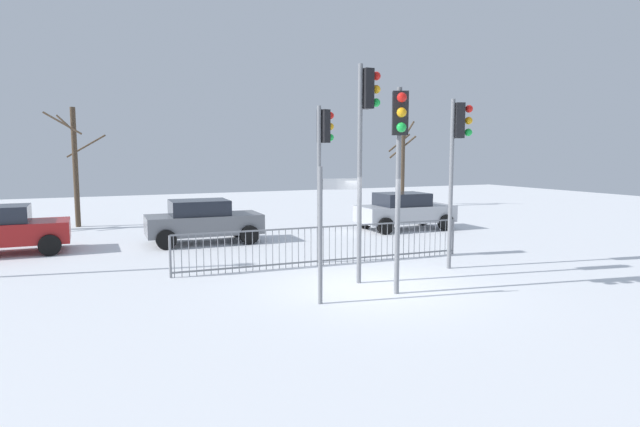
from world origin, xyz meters
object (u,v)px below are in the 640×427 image
Objects in this scene: traffic_light_foreground_left at (323,148)px; car_silver_mid at (404,210)px; direction_sign_post at (324,227)px; bare_tree_left at (75,164)px; traffic_light_rear_left at (400,144)px; traffic_light_foreground_right at (365,125)px; car_grey_trailing at (203,221)px; traffic_light_mid_right at (458,145)px; bare_tree_centre at (402,167)px.

traffic_light_foreground_left is 1.12× the size of car_silver_mid.
bare_tree_left reaches higher than direction_sign_post.
traffic_light_foreground_left is at bearing -139.04° from car_silver_mid.
traffic_light_rear_left is 10.37m from car_silver_mid.
car_silver_mid is (5.70, 7.04, -2.92)m from traffic_light_foreground_right.
car_grey_trailing is 0.79× the size of bare_tree_left.
traffic_light_mid_right is (2.94, 0.37, -0.44)m from traffic_light_foreground_right.
traffic_light_mid_right is at bearing 35.02° from traffic_light_foreground_left.
traffic_light_mid_right is 1.59× the size of direction_sign_post.
bare_tree_left is at bearing -40.78° from traffic_light_rear_left.
traffic_light_foreground_left is 0.86× the size of traffic_light_foreground_right.
traffic_light_rear_left is at bearing -66.81° from bare_tree_left.
car_silver_mid is at bearing 179.61° from traffic_light_mid_right.
bare_tree_centre is (12.27, 16.13, 0.68)m from direction_sign_post.
traffic_light_rear_left is 2.40m from direction_sign_post.
traffic_light_rear_left is (0.09, -1.31, -0.45)m from traffic_light_foreground_right.
traffic_light_foreground_left is 3.58m from traffic_light_mid_right.
traffic_light_rear_left is 0.90× the size of bare_tree_left.
traffic_light_foreground_right is 1.39m from traffic_light_rear_left.
traffic_light_rear_left is 1.14× the size of car_silver_mid.
bare_tree_centre is (10.65, 14.88, -1.44)m from traffic_light_foreground_right.
bare_tree_centre is at bearing 32.86° from car_grey_trailing.
traffic_light_foreground_right is at bearing -59.96° from traffic_light_rear_left.
bare_tree_left is (-9.09, 12.90, -0.65)m from traffic_light_mid_right.
bare_tree_left is (-6.16, 13.27, -1.09)m from traffic_light_foreground_right.
traffic_light_mid_right is 5.13m from direction_sign_post.
traffic_light_foreground_right is at bearing -70.31° from car_grey_trailing.
bare_tree_centre is (12.93, 7.73, 1.48)m from car_grey_trailing.
bare_tree_left reaches higher than car_grey_trailing.
traffic_light_rear_left is (-0.02, -3.89, 0.07)m from traffic_light_foreground_left.
traffic_light_rear_left is 3.31m from traffic_light_mid_right.
bare_tree_centre is (10.54, 12.30, -0.92)m from traffic_light_foreground_left.
direction_sign_post is (-1.63, -1.25, -2.12)m from traffic_light_foreground_right.
bare_tree_centre is (4.94, 7.84, 1.48)m from car_silver_mid.
bare_tree_centre is at bearing 60.09° from car_silver_mid.
traffic_light_foreground_left reaches higher than car_silver_mid.
traffic_light_foreground_left is 5.70m from car_grey_trailing.
direction_sign_post reaches higher than car_grey_trailing.
traffic_light_foreground_right is at bearing 52.76° from direction_sign_post.
traffic_light_rear_left is at bearing -72.34° from car_grey_trailing.
car_grey_trailing is (-2.39, 4.58, -2.40)m from traffic_light_foreground_left.
bare_tree_centre is (7.71, 14.50, -1.00)m from traffic_light_mid_right.
bare_tree_left is (-4.53, 14.52, 1.03)m from direction_sign_post.
traffic_light_mid_right is at bearing -50.41° from car_grey_trailing.
traffic_light_foreground_right is 1.82× the size of direction_sign_post.
traffic_light_foreground_right is 1.14× the size of traffic_light_mid_right.
bare_tree_centre reaches higher than car_silver_mid.
traffic_light_foreground_left is 2.63m from traffic_light_foreground_right.
bare_tree_centre is at bearing 5.46° from bare_tree_left.
bare_tree_centre is at bearing 144.04° from traffic_light_foreground_right.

